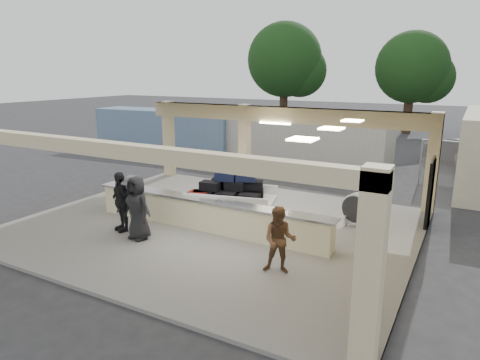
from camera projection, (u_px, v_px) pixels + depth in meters
The scene contains 15 objects.
ground at pixel (215, 227), 13.71m from camera, with size 120.00×120.00×0.00m, color #29292B.
pavilion at pixel (231, 183), 13.84m from camera, with size 12.01×10.00×3.55m.
baggage_counter at pixel (206, 214), 13.14m from camera, with size 8.20×0.58×0.98m.
luggage_cart at pixel (230, 194), 13.96m from camera, with size 3.07×2.31×1.60m.
drum_fan at pixel (357, 209), 13.41m from camera, with size 1.01×0.55×1.07m.
baggage_handler at pixel (222, 181), 15.59m from camera, with size 0.64×0.35×1.76m, color #E4580C.
passenger_a at pixel (280, 240), 10.23m from camera, with size 0.81×0.35×1.66m, color brown.
passenger_b at pixel (121, 201), 12.95m from camera, with size 1.08×0.39×1.85m, color black.
passenger_c at pixel (133, 204), 12.82m from camera, with size 1.15×0.40×1.78m, color #46464A.
passenger_d at pixel (137, 208), 12.30m from camera, with size 0.92×0.38×1.88m, color black.
car_dark at pixel (463, 153), 22.62m from camera, with size 1.42×4.03×1.34m, color black.
container_white at pixel (277, 134), 24.66m from camera, with size 12.69×2.54×2.75m, color beige.
container_blue at pixel (166, 129), 27.64m from camera, with size 9.56×2.30×2.49m, color #6681A4.
tree_left at pixel (289, 63), 36.44m from camera, with size 6.60×6.30×9.00m.
tree_mid at pixel (416, 70), 33.60m from camera, with size 6.00×5.60×8.00m.
Camera 1 is at (6.95, -10.92, 4.84)m, focal length 32.00 mm.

